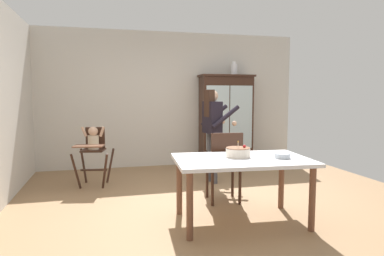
{
  "coord_description": "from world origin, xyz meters",
  "views": [
    {
      "loc": [
        -1.33,
        -4.27,
        1.46
      ],
      "look_at": [
        -0.05,
        0.7,
        0.95
      ],
      "focal_mm": 32.09,
      "sensor_mm": 36.0,
      "label": 1
    }
  ],
  "objects": [
    {
      "name": "ground_plane",
      "position": [
        0.0,
        0.0,
        0.0
      ],
      "size": [
        6.24,
        6.24,
        0.0
      ],
      "primitive_type": "plane",
      "color": "#93704C"
    },
    {
      "name": "adult_person",
      "position": [
        0.39,
        1.06,
        0.97
      ],
      "size": [
        0.55,
        0.54,
        1.53
      ],
      "rotation": [
        0.0,
        0.0,
        1.71
      ],
      "color": "#47474C",
      "rests_on": "ground_plane"
    },
    {
      "name": "serving_bowl",
      "position": [
        0.6,
        -0.84,
        0.77
      ],
      "size": [
        0.18,
        0.18,
        0.05
      ],
      "primitive_type": "cylinder",
      "color": "#B2BCC6",
      "rests_on": "dining_table"
    },
    {
      "name": "birthday_cake",
      "position": [
        0.15,
        -0.64,
        0.79
      ],
      "size": [
        0.28,
        0.28,
        0.19
      ],
      "color": "beige",
      "rests_on": "dining_table"
    },
    {
      "name": "wall_back",
      "position": [
        0.0,
        2.63,
        1.35
      ],
      "size": [
        5.32,
        0.06,
        2.7
      ],
      "primitive_type": "cube",
      "color": "beige",
      "rests_on": "ground_plane"
    },
    {
      "name": "ceramic_vase",
      "position": [
        1.27,
        2.37,
        1.97
      ],
      "size": [
        0.13,
        0.13,
        0.27
      ],
      "color": "white",
      "rests_on": "china_cabinet"
    },
    {
      "name": "high_chair_with_toddler",
      "position": [
        -1.51,
        1.33,
        0.65
      ],
      "size": [
        0.68,
        0.77,
        0.95
      ],
      "rotation": [
        0.0,
        0.0,
        -0.21
      ],
      "color": "#382116",
      "rests_on": "ground_plane"
    },
    {
      "name": "dining_chair_far_side",
      "position": [
        0.21,
        -0.04,
        0.56
      ],
      "size": [
        0.48,
        0.48,
        0.96
      ],
      "rotation": [
        0.0,
        0.0,
        3.04
      ],
      "color": "#382116",
      "rests_on": "ground_plane"
    },
    {
      "name": "dining_table",
      "position": [
        0.16,
        -0.73,
        0.65
      ],
      "size": [
        1.57,
        1.06,
        0.74
      ],
      "color": "silver",
      "rests_on": "ground_plane"
    },
    {
      "name": "china_cabinet",
      "position": [
        1.1,
        2.37,
        0.93
      ],
      "size": [
        1.11,
        0.48,
        1.85
      ],
      "color": "#382116",
      "rests_on": "ground_plane"
    }
  ]
}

